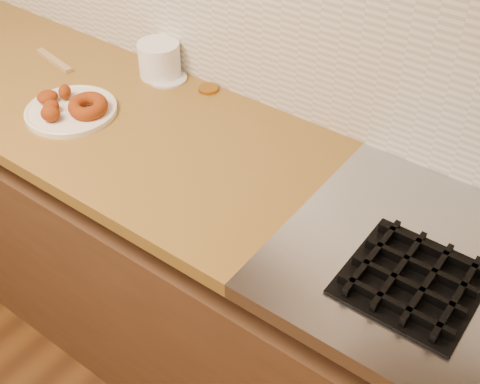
% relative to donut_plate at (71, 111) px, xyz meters
% --- Properties ---
extents(base_cabinet, '(3.60, 0.60, 0.77)m').
position_rel_donut_plate_xyz_m(base_cabinet, '(0.22, 0.07, -0.52)').
color(base_cabinet, '#52331F').
rests_on(base_cabinet, floor).
extents(donut_plate, '(0.25, 0.25, 0.01)m').
position_rel_donut_plate_xyz_m(donut_plate, '(0.00, 0.00, 0.00)').
color(donut_plate, white).
rests_on(donut_plate, butcher_block).
extents(ring_donut, '(0.16, 0.16, 0.05)m').
position_rel_donut_plate_xyz_m(ring_donut, '(0.05, 0.02, 0.03)').
color(ring_donut, '#89320D').
rests_on(ring_donut, donut_plate).
extents(fried_dough_chunks, '(0.15, 0.16, 0.05)m').
position_rel_donut_plate_xyz_m(fried_dough_chunks, '(-0.04, -0.03, 0.03)').
color(fried_dough_chunks, '#89320D').
rests_on(fried_dough_chunks, donut_plate).
extents(plastic_tub, '(0.14, 0.14, 0.11)m').
position_rel_donut_plate_xyz_m(plastic_tub, '(0.06, 0.30, 0.05)').
color(plastic_tub, white).
rests_on(plastic_tub, butcher_block).
extents(tub_lid, '(0.15, 0.15, 0.01)m').
position_rel_donut_plate_xyz_m(tub_lid, '(0.09, 0.30, -0.00)').
color(tub_lid, silver).
rests_on(tub_lid, butcher_block).
extents(brass_jar_lid, '(0.07, 0.07, 0.01)m').
position_rel_donut_plate_xyz_m(brass_jar_lid, '(0.23, 0.32, -0.00)').
color(brass_jar_lid, '#A76E23').
rests_on(brass_jar_lid, butcher_block).
extents(wooden_utensil, '(0.18, 0.06, 0.01)m').
position_rel_donut_plate_xyz_m(wooden_utensil, '(-0.26, 0.16, -0.00)').
color(wooden_utensil, '#A48352').
rests_on(wooden_utensil, butcher_block).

